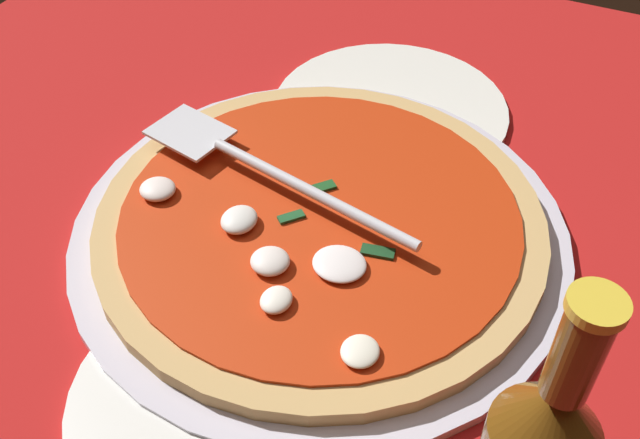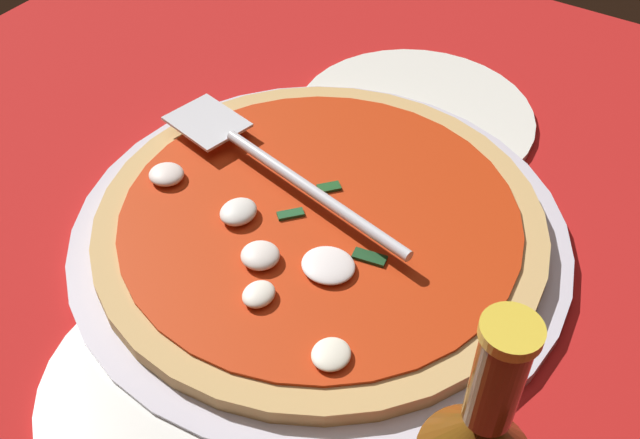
{
  "view_description": "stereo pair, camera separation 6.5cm",
  "coord_description": "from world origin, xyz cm",
  "px_view_note": "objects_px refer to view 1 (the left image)",
  "views": [
    {
      "loc": [
        -40.76,
        -20.65,
        48.23
      ],
      "look_at": [
        1.62,
        -1.05,
        2.45
      ],
      "focal_mm": 41.62,
      "sensor_mm": 36.0,
      "label": 1
    },
    {
      "loc": [
        -37.61,
        -26.37,
        48.23
      ],
      "look_at": [
        1.62,
        -1.05,
        2.45
      ],
      "focal_mm": 41.62,
      "sensor_mm": 36.0,
      "label": 2
    }
  ],
  "objects_px": {
    "dinner_plate_right": "(388,109)",
    "pizza": "(319,221)",
    "dinner_plate_left": "(239,402)",
    "pizza_server": "(265,169)"
  },
  "relations": [
    {
      "from": "dinner_plate_left",
      "to": "pizza",
      "type": "xyz_separation_m",
      "value": [
        0.18,
        0.02,
        0.02
      ]
    },
    {
      "from": "dinner_plate_left",
      "to": "pizza_server",
      "type": "distance_m",
      "value": 0.22
    },
    {
      "from": "dinner_plate_right",
      "to": "pizza",
      "type": "height_order",
      "value": "pizza"
    },
    {
      "from": "dinner_plate_right",
      "to": "pizza",
      "type": "distance_m",
      "value": 0.21
    },
    {
      "from": "dinner_plate_right",
      "to": "pizza",
      "type": "relative_size",
      "value": 0.64
    },
    {
      "from": "pizza",
      "to": "dinner_plate_left",
      "type": "bearing_deg",
      "value": -174.06
    },
    {
      "from": "pizza",
      "to": "pizza_server",
      "type": "xyz_separation_m",
      "value": [
        0.02,
        0.06,
        0.03
      ]
    },
    {
      "from": "dinner_plate_right",
      "to": "pizza",
      "type": "xyz_separation_m",
      "value": [
        -0.21,
        -0.01,
        0.02
      ]
    },
    {
      "from": "pizza",
      "to": "dinner_plate_right",
      "type": "bearing_deg",
      "value": 3.55
    },
    {
      "from": "dinner_plate_left",
      "to": "dinner_plate_right",
      "type": "distance_m",
      "value": 0.39
    }
  ]
}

